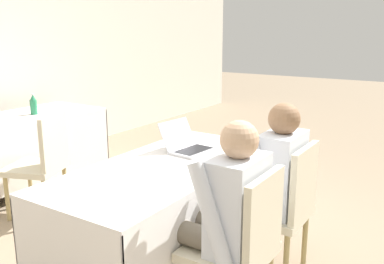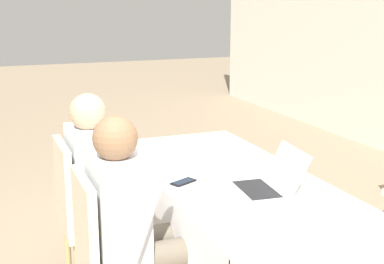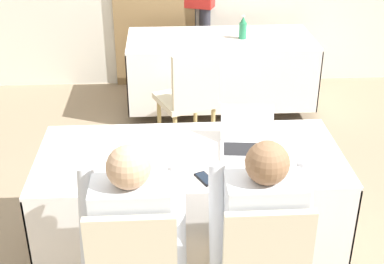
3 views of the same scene
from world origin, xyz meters
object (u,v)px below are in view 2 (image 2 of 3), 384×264
(person_white_shirt, at_px, (135,222))
(chair_near_right, at_px, (114,258))
(person_checkered_shirt, at_px, (105,181))
(cell_phone, at_px, (183,182))
(laptop, at_px, (266,184))
(chair_near_left, at_px, (88,211))

(person_white_shirt, bearing_deg, chair_near_right, 90.00)
(chair_near_right, xyz_separation_m, person_white_shirt, (0.00, 0.10, 0.16))
(person_checkered_shirt, relative_size, person_white_shirt, 1.00)
(cell_phone, bearing_deg, person_checkered_shirt, -163.79)
(laptop, distance_m, cell_phone, 0.43)
(chair_near_left, distance_m, chair_near_right, 0.61)
(chair_near_left, xyz_separation_m, person_checkered_shirt, (0.00, 0.10, 0.16))
(chair_near_left, height_order, person_white_shirt, person_white_shirt)
(person_white_shirt, bearing_deg, person_checkered_shirt, 0.00)
(cell_phone, xyz_separation_m, person_white_shirt, (0.24, -0.33, -0.07))
(cell_phone, distance_m, person_white_shirt, 0.42)
(cell_phone, height_order, person_checkered_shirt, person_checkered_shirt)
(laptop, bearing_deg, chair_near_right, -86.90)
(chair_near_left, height_order, person_checkered_shirt, person_checkered_shirt)
(chair_near_left, bearing_deg, person_checkered_shirt, -90.00)
(laptop, bearing_deg, chair_near_left, -124.44)
(cell_phone, bearing_deg, person_white_shirt, -79.80)
(cell_phone, distance_m, person_checkered_shirt, 0.50)
(person_checkered_shirt, bearing_deg, laptop, -134.53)
(laptop, relative_size, person_checkered_shirt, 0.31)
(laptop, distance_m, person_checkered_shirt, 0.93)
(chair_near_left, distance_m, person_white_shirt, 0.64)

